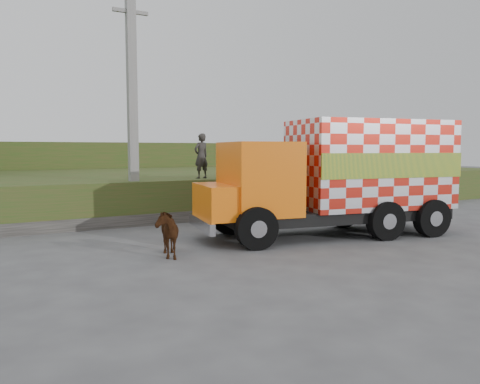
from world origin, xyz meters
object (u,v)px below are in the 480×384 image
cargo_truck (340,176)px  utility_pole (132,106)px  cow (165,232)px  pedestrian (201,156)px

cargo_truck → utility_pole: bearing=143.9°
utility_pole → cow: 6.34m
cow → pedestrian: size_ratio=0.83×
pedestrian → utility_pole: bearing=-10.1°
utility_pole → pedestrian: bearing=4.3°
cow → cargo_truck: bearing=13.3°
utility_pole → cargo_truck: (4.84, -5.05, -2.29)m
cargo_truck → pedestrian: cargo_truck is taller
utility_pole → cow: (-0.79, -5.24, -3.48)m
utility_pole → pedestrian: utility_pole is taller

